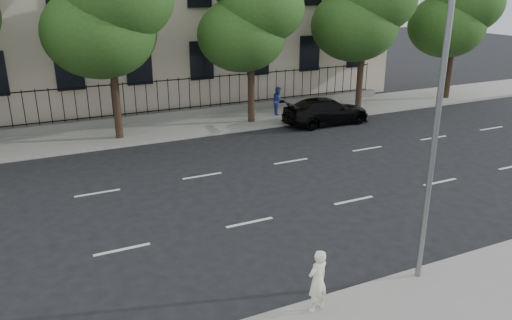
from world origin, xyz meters
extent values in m
plane|color=black|center=(0.00, 0.00, 0.00)|extent=(120.00, 120.00, 0.00)
cube|color=gray|center=(0.00, 14.00, 0.07)|extent=(60.00, 4.00, 0.15)
cube|color=slate|center=(0.00, 15.70, 0.35)|extent=(30.00, 0.50, 0.40)
cube|color=black|center=(0.00, 15.70, 0.65)|extent=(28.80, 0.05, 0.05)
cube|color=black|center=(0.00, 15.70, 2.25)|extent=(28.80, 0.05, 0.05)
cylinder|color=slate|center=(2.50, -2.30, 4.15)|extent=(0.14, 0.14, 8.00)
cylinder|color=#382619|center=(-2.00, 13.20, 1.81)|extent=(0.36, 0.36, 3.32)
ellipsoid|color=#214C19|center=(-2.40, 13.50, 5.09)|extent=(5.13, 5.13, 4.21)
cylinder|color=#382619|center=(5.00, 13.20, 1.69)|extent=(0.36, 0.36, 3.08)
ellipsoid|color=#214C19|center=(4.60, 13.50, 4.67)|extent=(4.56, 4.56, 3.74)
ellipsoid|color=#214C19|center=(5.50, 13.00, 5.99)|extent=(4.32, 4.32, 3.55)
cylinder|color=#382619|center=(12.00, 13.20, 1.76)|extent=(0.36, 0.36, 3.22)
ellipsoid|color=#214C19|center=(11.60, 13.50, 4.93)|extent=(4.94, 4.94, 4.06)
cylinder|color=#382619|center=(19.00, 13.20, 1.65)|extent=(0.36, 0.36, 3.01)
ellipsoid|color=#214C19|center=(18.60, 13.50, 4.66)|extent=(4.75, 4.75, 3.90)
ellipsoid|color=#214C19|center=(19.50, 13.00, 6.04)|extent=(4.50, 4.50, 3.70)
imported|color=black|center=(8.65, 11.50, 0.71)|extent=(4.88, 2.01, 1.41)
imported|color=#EEE7CE|center=(-0.58, -2.40, 0.91)|extent=(0.63, 0.49, 1.51)
imported|color=#2E3A92|center=(7.03, 13.98, 0.93)|extent=(0.81, 0.91, 1.56)
camera|label=1|loc=(-5.91, -10.46, 7.15)|focal=35.00mm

